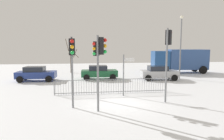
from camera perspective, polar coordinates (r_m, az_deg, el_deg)
ground_plane at (r=12.25m, az=1.87°, el=-9.55°), size 60.00×60.00×0.00m
traffic_light_foreground_left at (r=10.32m, az=-3.37°, el=4.05°), size 0.55×0.37×4.03m
traffic_light_mid_right at (r=12.44m, az=-4.52°, el=3.94°), size 0.45×0.48×3.87m
traffic_light_mid_left at (r=12.55m, az=15.88°, el=6.00°), size 0.48×0.46×4.55m
traffic_light_rear_left at (r=10.93m, az=-11.48°, el=3.88°), size 0.34×0.57×3.97m
direction_sign_post at (r=13.74m, az=3.62°, el=-0.83°), size 0.78×0.21×2.91m
pedestrian_guard_railing at (r=14.62m, az=0.12°, el=-4.65°), size 8.42×0.08×1.07m
car_blue_far at (r=21.35m, az=-21.09°, el=-0.94°), size 3.85×2.01×1.47m
car_silver_trailing at (r=21.26m, az=13.34°, el=-0.70°), size 3.92×2.17×1.47m
car_green_near at (r=21.11m, az=-3.78°, el=-0.59°), size 3.85×2.02×1.47m
delivery_truck at (r=27.78m, az=18.98°, el=2.82°), size 7.25×3.31×3.10m
street_lamp at (r=22.52m, az=19.27°, el=8.06°), size 0.36×0.36×6.73m
bare_tree_left at (r=26.72m, az=-11.70°, el=3.43°), size 1.71×1.83×4.50m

